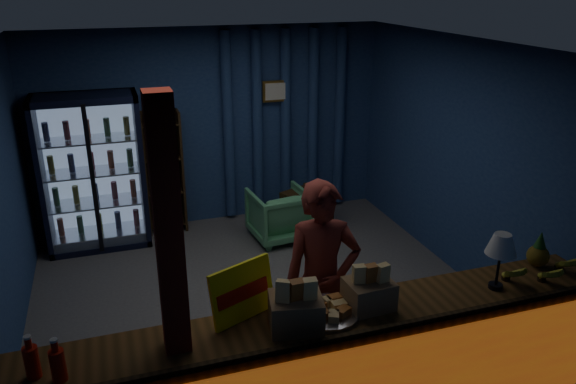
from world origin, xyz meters
name	(u,v)px	position (x,y,z in m)	size (l,w,h in m)	color
ground	(259,297)	(0.00, 0.00, 0.00)	(4.60, 4.60, 0.00)	#515154
room_walls	(256,155)	(0.00, 0.00, 1.57)	(4.60, 4.60, 4.60)	navy
counter	(328,373)	(0.00, -1.91, 0.48)	(4.40, 0.57, 0.99)	brown
support_post	(174,299)	(-1.05, -1.90, 1.30)	(0.16, 0.16, 2.60)	maroon
beverage_cooler	(93,172)	(-1.55, 1.92, 0.93)	(1.20, 0.62, 1.90)	black
bottle_shelf	(163,172)	(-0.70, 2.06, 0.79)	(0.50, 0.28, 1.60)	#362311
curtain_folds	(286,123)	(1.00, 2.14, 1.30)	(1.74, 0.14, 2.50)	navy
framed_picture	(276,91)	(0.85, 2.10, 1.75)	(0.36, 0.04, 0.28)	#BB852E
shopkeeper	(322,282)	(0.18, -1.29, 0.86)	(0.62, 0.41, 1.71)	maroon
green_chair	(280,215)	(0.64, 1.30, 0.33)	(0.70, 0.72, 0.65)	#56AD72
side_table	(307,210)	(1.07, 1.45, 0.27)	(0.71, 0.63, 0.65)	#362311
yellow_sign	(242,292)	(-0.57, -1.71, 1.15)	(0.50, 0.29, 0.40)	#FFFB0D
soda_bottles	(45,362)	(-1.83, -1.96, 1.07)	(0.24, 0.17, 0.29)	red
snack_box_left	(296,310)	(-0.26, -1.93, 1.08)	(0.40, 0.35, 0.37)	#9E804C
snack_box_centre	(369,292)	(0.31, -1.86, 1.07)	(0.34, 0.28, 0.34)	#9E804C
pastry_tray	(327,310)	(0.00, -1.85, 0.98)	(0.47, 0.47, 0.08)	silver
banana_bunches	(555,268)	(1.89, -1.94, 1.03)	(1.00, 0.29, 0.16)	gold
table_lamp	(501,246)	(1.35, -1.93, 1.30)	(0.23, 0.23, 0.45)	black
pineapple	(538,253)	(1.88, -1.75, 1.08)	(0.18, 0.18, 0.31)	olive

